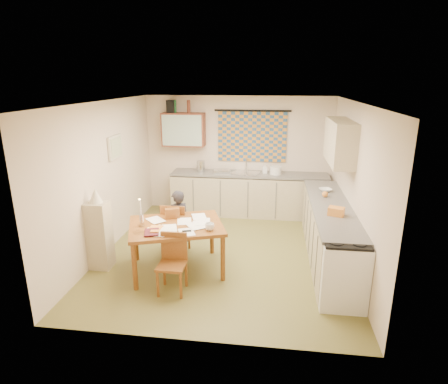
# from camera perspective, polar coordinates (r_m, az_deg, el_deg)

# --- Properties ---
(floor) EXTENTS (4.00, 4.50, 0.02)m
(floor) POSITION_cam_1_polar(r_m,az_deg,el_deg) (6.44, 0.08, -9.33)
(floor) COLOR brown
(floor) RESTS_ON ground
(ceiling) EXTENTS (4.00, 4.50, 0.02)m
(ceiling) POSITION_cam_1_polar(r_m,az_deg,el_deg) (5.79, 0.09, 13.66)
(ceiling) COLOR white
(ceiling) RESTS_ON floor
(wall_back) EXTENTS (4.00, 0.02, 2.50)m
(wall_back) POSITION_cam_1_polar(r_m,az_deg,el_deg) (8.18, 2.14, 5.70)
(wall_back) COLOR beige
(wall_back) RESTS_ON floor
(wall_front) EXTENTS (4.00, 0.02, 2.50)m
(wall_front) POSITION_cam_1_polar(r_m,az_deg,el_deg) (3.89, -4.26, -7.25)
(wall_front) COLOR beige
(wall_front) RESTS_ON floor
(wall_left) EXTENTS (0.02, 4.50, 2.50)m
(wall_left) POSITION_cam_1_polar(r_m,az_deg,el_deg) (6.55, -17.63, 2.07)
(wall_left) COLOR beige
(wall_left) RESTS_ON floor
(wall_right) EXTENTS (0.02, 4.50, 2.50)m
(wall_right) POSITION_cam_1_polar(r_m,az_deg,el_deg) (6.08, 19.23, 0.80)
(wall_right) COLOR beige
(wall_right) RESTS_ON floor
(window_blind) EXTENTS (1.45, 0.03, 1.05)m
(window_blind) POSITION_cam_1_polar(r_m,az_deg,el_deg) (8.05, 4.30, 8.37)
(window_blind) COLOR navy
(window_blind) RESTS_ON wall_back
(curtain_rod) EXTENTS (1.60, 0.04, 0.04)m
(curtain_rod) POSITION_cam_1_polar(r_m,az_deg,el_deg) (7.97, 4.38, 12.26)
(curtain_rod) COLOR black
(curtain_rod) RESTS_ON wall_back
(wall_cabinet) EXTENTS (0.90, 0.34, 0.70)m
(wall_cabinet) POSITION_cam_1_polar(r_m,az_deg,el_deg) (8.10, -6.17, 9.45)
(wall_cabinet) COLOR #5E2A1C
(wall_cabinet) RESTS_ON wall_back
(wall_cabinet_glass) EXTENTS (0.84, 0.02, 0.64)m
(wall_cabinet_glass) POSITION_cam_1_polar(r_m,az_deg,el_deg) (7.94, -6.46, 9.29)
(wall_cabinet_glass) COLOR #99B2A5
(wall_cabinet_glass) RESTS_ON wall_back
(upper_cabinet_right) EXTENTS (0.34, 1.30, 0.70)m
(upper_cabinet_right) POSITION_cam_1_polar(r_m,az_deg,el_deg) (6.45, 17.24, 7.34)
(upper_cabinet_right) COLOR tan
(upper_cabinet_right) RESTS_ON wall_right
(framed_print) EXTENTS (0.04, 0.50, 0.40)m
(framed_print) POSITION_cam_1_polar(r_m,az_deg,el_deg) (6.80, -16.26, 6.60)
(framed_print) COLOR beige
(framed_print) RESTS_ON wall_left
(print_canvas) EXTENTS (0.01, 0.42, 0.32)m
(print_canvas) POSITION_cam_1_polar(r_m,az_deg,el_deg) (6.79, -16.07, 6.60)
(print_canvas) COLOR silver
(print_canvas) RESTS_ON wall_left
(counter_back) EXTENTS (3.30, 0.62, 0.92)m
(counter_back) POSITION_cam_1_polar(r_m,az_deg,el_deg) (8.06, 3.80, -0.37)
(counter_back) COLOR tan
(counter_back) RESTS_ON floor
(counter_right) EXTENTS (0.62, 2.95, 0.92)m
(counter_right) POSITION_cam_1_polar(r_m,az_deg,el_deg) (6.34, 15.67, -5.88)
(counter_right) COLOR tan
(counter_right) RESTS_ON floor
(stove) EXTENTS (0.59, 0.59, 0.91)m
(stove) POSITION_cam_1_polar(r_m,az_deg,el_deg) (5.16, 17.61, -11.48)
(stove) COLOR white
(stove) RESTS_ON floor
(sink) EXTENTS (0.66, 0.59, 0.10)m
(sink) POSITION_cam_1_polar(r_m,az_deg,el_deg) (7.94, 3.29, 2.61)
(sink) COLOR silver
(sink) RESTS_ON counter_back
(tap) EXTENTS (0.03, 0.03, 0.28)m
(tap) POSITION_cam_1_polar(r_m,az_deg,el_deg) (8.08, 3.44, 4.16)
(tap) COLOR silver
(tap) RESTS_ON counter_back
(dish_rack) EXTENTS (0.41, 0.37, 0.06)m
(dish_rack) POSITION_cam_1_polar(r_m,az_deg,el_deg) (7.98, -0.32, 3.22)
(dish_rack) COLOR silver
(dish_rack) RESTS_ON counter_back
(kettle) EXTENTS (0.20, 0.20, 0.24)m
(kettle) POSITION_cam_1_polar(r_m,az_deg,el_deg) (8.03, -3.55, 3.93)
(kettle) COLOR silver
(kettle) RESTS_ON counter_back
(mixing_bowl) EXTENTS (0.27, 0.27, 0.16)m
(mixing_bowl) POSITION_cam_1_polar(r_m,az_deg,el_deg) (7.90, 7.87, 3.28)
(mixing_bowl) COLOR white
(mixing_bowl) RESTS_ON counter_back
(soap_bottle) EXTENTS (0.12, 0.12, 0.20)m
(soap_bottle) POSITION_cam_1_polar(r_m,az_deg,el_deg) (7.94, 6.23, 3.58)
(soap_bottle) COLOR white
(soap_bottle) RESTS_ON counter_back
(bowl) EXTENTS (0.34, 0.34, 0.05)m
(bowl) POSITION_cam_1_polar(r_m,az_deg,el_deg) (6.87, 15.19, 0.30)
(bowl) COLOR white
(bowl) RESTS_ON counter_right
(orange_bag) EXTENTS (0.26, 0.23, 0.12)m
(orange_bag) POSITION_cam_1_polar(r_m,az_deg,el_deg) (5.71, 16.72, -2.84)
(orange_bag) COLOR orange
(orange_bag) RESTS_ON counter_right
(fruit_orange) EXTENTS (0.10, 0.10, 0.10)m
(fruit_orange) POSITION_cam_1_polar(r_m,az_deg,el_deg) (6.53, 15.14, -0.32)
(fruit_orange) COLOR orange
(fruit_orange) RESTS_ON counter_right
(speaker) EXTENTS (0.16, 0.20, 0.26)m
(speaker) POSITION_cam_1_polar(r_m,az_deg,el_deg) (8.12, -8.05, 12.80)
(speaker) COLOR black
(speaker) RESTS_ON wall_cabinet
(bottle_green) EXTENTS (0.07, 0.07, 0.26)m
(bottle_green) POSITION_cam_1_polar(r_m,az_deg,el_deg) (8.10, -7.52, 12.81)
(bottle_green) COLOR #195926
(bottle_green) RESTS_ON wall_cabinet
(bottle_brown) EXTENTS (0.08, 0.08, 0.26)m
(bottle_brown) POSITION_cam_1_polar(r_m,az_deg,el_deg) (8.03, -5.41, 12.85)
(bottle_brown) COLOR #5E2A1C
(bottle_brown) RESTS_ON wall_cabinet
(dining_table) EXTENTS (1.63, 1.43, 0.75)m
(dining_table) POSITION_cam_1_polar(r_m,az_deg,el_deg) (5.80, -7.19, -8.31)
(dining_table) COLOR brown
(dining_table) RESTS_ON floor
(chair_far) EXTENTS (0.41, 0.41, 0.89)m
(chair_far) POSITION_cam_1_polar(r_m,az_deg,el_deg) (6.38, -7.27, -6.91)
(chair_far) COLOR brown
(chair_far) RESTS_ON floor
(chair_near) EXTENTS (0.37, 0.37, 0.82)m
(chair_near) POSITION_cam_1_polar(r_m,az_deg,el_deg) (5.32, -7.87, -12.32)
(chair_near) COLOR brown
(chair_near) RESTS_ON floor
(person) EXTENTS (0.67, 0.66, 1.12)m
(person) POSITION_cam_1_polar(r_m,az_deg,el_deg) (6.23, -7.04, -4.69)
(person) COLOR black
(person) RESTS_ON floor
(shelf_stand) EXTENTS (0.32, 0.30, 1.07)m
(shelf_stand) POSITION_cam_1_polar(r_m,az_deg,el_deg) (6.08, -18.43, -6.29)
(shelf_stand) COLOR tan
(shelf_stand) RESTS_ON floor
(lampshade) EXTENTS (0.20, 0.20, 0.22)m
(lampshade) POSITION_cam_1_polar(r_m,az_deg,el_deg) (5.87, -19.01, -0.50)
(lampshade) COLOR beige
(lampshade) RESTS_ON shelf_stand
(letter_rack) EXTENTS (0.24, 0.17, 0.16)m
(letter_rack) POSITION_cam_1_polar(r_m,az_deg,el_deg) (5.88, -7.89, -3.23)
(letter_rack) COLOR brown
(letter_rack) RESTS_ON dining_table
(mug) EXTENTS (0.26, 0.26, 0.10)m
(mug) POSITION_cam_1_polar(r_m,az_deg,el_deg) (5.39, -2.21, -5.31)
(mug) COLOR white
(mug) RESTS_ON dining_table
(magazine) EXTENTS (0.35, 0.39, 0.03)m
(magazine) POSITION_cam_1_polar(r_m,az_deg,el_deg) (5.39, -12.06, -6.12)
(magazine) COLOR maroon
(magazine) RESTS_ON dining_table
(book) EXTENTS (0.20, 0.27, 0.02)m
(book) POSITION_cam_1_polar(r_m,az_deg,el_deg) (5.54, -11.41, -5.49)
(book) COLOR orange
(book) RESTS_ON dining_table
(orange_box) EXTENTS (0.13, 0.10, 0.04)m
(orange_box) POSITION_cam_1_polar(r_m,az_deg,el_deg) (5.38, -10.49, -6.01)
(orange_box) COLOR orange
(orange_box) RESTS_ON dining_table
(eyeglasses) EXTENTS (0.14, 0.07, 0.02)m
(eyeglasses) POSITION_cam_1_polar(r_m,az_deg,el_deg) (5.37, -5.71, -5.96)
(eyeglasses) COLOR black
(eyeglasses) RESTS_ON dining_table
(candle_holder) EXTENTS (0.07, 0.07, 0.18)m
(candle_holder) POSITION_cam_1_polar(r_m,az_deg,el_deg) (5.65, -12.43, -4.23)
(candle_holder) COLOR silver
(candle_holder) RESTS_ON dining_table
(candle) EXTENTS (0.03, 0.03, 0.22)m
(candle) POSITION_cam_1_polar(r_m,az_deg,el_deg) (5.62, -12.63, -2.17)
(candle) COLOR white
(candle) RESTS_ON dining_table
(candle_flame) EXTENTS (0.02, 0.02, 0.02)m
(candle_flame) POSITION_cam_1_polar(r_m,az_deg,el_deg) (5.54, -12.79, -1.13)
(candle_flame) COLOR #FFCC66
(candle_flame) RESTS_ON dining_table
(papers) EXTENTS (1.10, 0.99, 0.02)m
(papers) POSITION_cam_1_polar(r_m,az_deg,el_deg) (5.57, -6.96, -5.13)
(papers) COLOR white
(papers) RESTS_ON dining_table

